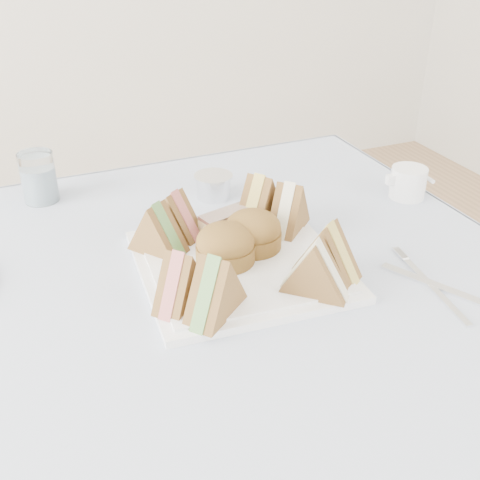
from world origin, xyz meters
name	(u,v)px	position (x,y,z in m)	size (l,w,h in m)	color
tablecloth	(207,303)	(0.00, 0.00, 0.74)	(1.02, 1.02, 0.01)	silver
serving_plate	(240,265)	(0.08, 0.06, 0.75)	(0.29, 0.29, 0.01)	white
sandwich_fl_a	(180,277)	(-0.04, 0.00, 0.80)	(0.09, 0.04, 0.08)	brown
sandwich_fl_b	(215,285)	(0.00, -0.04, 0.80)	(0.10, 0.05, 0.09)	brown
sandwich_fr_a	(328,249)	(0.18, -0.02, 0.80)	(0.09, 0.04, 0.08)	brown
sandwich_fr_b	(315,267)	(0.14, -0.05, 0.80)	(0.09, 0.04, 0.08)	brown
sandwich_bl_a	(157,228)	(-0.03, 0.14, 0.80)	(0.09, 0.04, 0.08)	brown
sandwich_bl_b	(176,214)	(0.01, 0.17, 0.80)	(0.09, 0.04, 0.08)	brown
sandwich_br_a	(289,206)	(0.19, 0.12, 0.80)	(0.09, 0.04, 0.08)	brown
sandwich_br_b	(259,199)	(0.15, 0.16, 0.80)	(0.10, 0.05, 0.09)	brown
scone_left	(225,245)	(0.06, 0.07, 0.79)	(0.09, 0.09, 0.06)	brown
scone_right	(253,232)	(0.11, 0.09, 0.79)	(0.09, 0.09, 0.06)	brown
pastry_slice	(225,223)	(0.09, 0.15, 0.78)	(0.08, 0.03, 0.04)	#E1C588
water_glass	(39,177)	(-0.17, 0.42, 0.79)	(0.06, 0.06, 0.09)	white
tea_strainer	(214,187)	(0.13, 0.31, 0.77)	(0.07, 0.07, 0.04)	silver
knife	(442,288)	(0.32, -0.10, 0.75)	(0.01, 0.19, 0.00)	silver
fork	(435,290)	(0.31, -0.10, 0.75)	(0.01, 0.17, 0.00)	silver
creamer_jug	(408,183)	(0.46, 0.17, 0.77)	(0.07, 0.07, 0.06)	white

